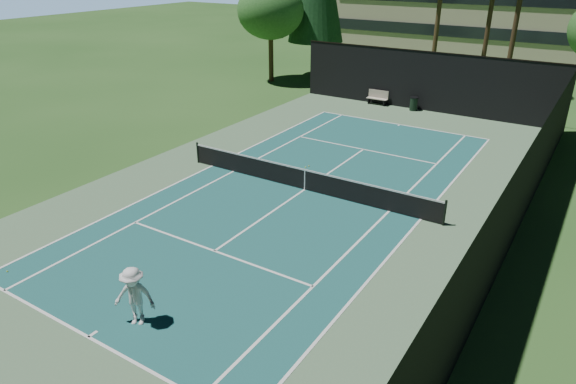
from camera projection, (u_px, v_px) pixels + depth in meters
The scene contains 15 objects.
ground at pixel (305, 190), 23.49m from camera, with size 160.00×160.00×0.00m, color #28521E.
apron_slab at pixel (305, 190), 23.49m from camera, with size 18.00×32.00×0.01m, color #547753.
court_surface at pixel (305, 190), 23.49m from camera, with size 10.97×23.77×0.01m, color #1B5856.
court_lines at pixel (305, 189), 23.48m from camera, with size 11.07×23.87×0.01m.
tennis_net at pixel (305, 179), 23.26m from camera, with size 12.90×0.10×1.10m.
fence at pixel (306, 148), 22.70m from camera, with size 18.04×32.05×4.03m.
player at pixel (134, 297), 14.56m from camera, with size 1.20×0.69×1.87m, color white.
tennis_ball_a at pixel (7, 271), 17.34m from camera, with size 0.06×0.06×0.06m, color #BDD430.
tennis_ball_b at pixel (306, 167), 25.93m from camera, with size 0.07×0.07×0.07m, color #CFF337.
tennis_ball_c at pixel (309, 166), 26.08m from camera, with size 0.07×0.07×0.07m, color #BBCD2E.
tennis_ball_d at pixel (276, 163), 26.45m from camera, with size 0.08×0.08×0.08m, color #CFDB31.
park_bench at pixel (378, 97), 36.91m from camera, with size 1.50×0.45×1.02m.
trash_bin at pixel (414, 104), 35.47m from camera, with size 0.56×0.56×0.95m.
decid_tree_c at pixel (270, 10), 41.72m from camera, with size 5.44×5.44×8.09m.
campus_building at pixel (516, 12), 57.05m from camera, with size 40.50×12.50×8.30m.
Camera 1 is at (10.81, -18.48, 9.70)m, focal length 32.00 mm.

